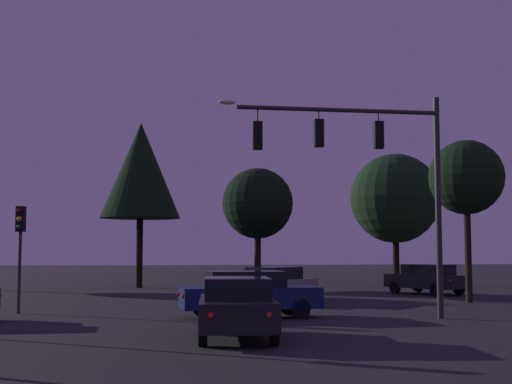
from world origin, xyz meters
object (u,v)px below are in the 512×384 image
at_px(tree_behind_sign, 141,171).
at_px(tree_left_far, 258,204).
at_px(car_parked_lot, 427,279).
at_px(tree_center_horizon, 395,198).
at_px(car_far_lane, 276,284).
at_px(tree_lot_edge, 466,178).
at_px(car_nearside_lane, 237,307).
at_px(traffic_light_corner_left, 20,237).
at_px(traffic_signal_mast_arm, 369,159).
at_px(car_crossing_right, 249,293).

bearing_deg(tree_behind_sign, tree_left_far, -47.22).
height_order(car_parked_lot, tree_center_horizon, tree_center_horizon).
bearing_deg(car_far_lane, car_parked_lot, 29.70).
bearing_deg(tree_lot_edge, tree_left_far, 135.13).
relative_size(car_far_lane, tree_lot_edge, 0.58).
relative_size(tree_behind_sign, tree_left_far, 1.53).
relative_size(car_nearside_lane, tree_behind_sign, 0.42).
height_order(car_nearside_lane, car_far_lane, same).
bearing_deg(tree_behind_sign, traffic_light_corner_left, -102.38).
height_order(car_nearside_lane, tree_left_far, tree_left_far).
bearing_deg(traffic_signal_mast_arm, tree_left_far, 96.00).
xyz_separation_m(car_far_lane, car_parked_lot, (8.63, 4.92, 0.00)).
distance_m(car_parked_lot, tree_center_horizon, 11.18).
xyz_separation_m(car_far_lane, tree_behind_sign, (-5.98, 13.64, 6.28)).
xyz_separation_m(traffic_signal_mast_arm, tree_center_horizon, (8.75, 22.44, 0.50)).
bearing_deg(car_crossing_right, car_parked_lot, 46.82).
height_order(car_far_lane, tree_left_far, tree_left_far).
bearing_deg(car_far_lane, tree_behind_sign, 113.67).
relative_size(car_nearside_lane, tree_lot_edge, 0.60).
distance_m(traffic_light_corner_left, tree_lot_edge, 18.34).
xyz_separation_m(car_crossing_right, tree_behind_sign, (-3.97, 20.06, 6.28)).
xyz_separation_m(car_parked_lot, tree_behind_sign, (-14.61, 8.72, 6.28)).
relative_size(tree_left_far, tree_lot_edge, 0.94).
height_order(traffic_light_corner_left, car_parked_lot, traffic_light_corner_left).
bearing_deg(tree_left_far, car_nearside_lane, -99.88).
relative_size(traffic_signal_mast_arm, tree_behind_sign, 0.73).
bearing_deg(car_nearside_lane, car_crossing_right, 79.41).
height_order(tree_behind_sign, tree_lot_edge, tree_behind_sign).
bearing_deg(car_far_lane, tree_center_horizon, 54.63).
relative_size(traffic_signal_mast_arm, tree_left_far, 1.12).
distance_m(traffic_signal_mast_arm, car_parked_lot, 14.94).
distance_m(car_nearside_lane, tree_behind_sign, 26.58).
distance_m(car_nearside_lane, car_far_lane, 12.41).
height_order(car_nearside_lane, tree_center_horizon, tree_center_horizon).
xyz_separation_m(tree_center_horizon, tree_lot_edge, (-2.37, -15.78, -0.33)).
xyz_separation_m(traffic_signal_mast_arm, car_crossing_right, (-3.78, 1.20, -4.35)).
xyz_separation_m(car_parked_lot, tree_left_far, (-8.39, 2.00, 3.86)).
distance_m(tree_behind_sign, tree_center_horizon, 16.60).
distance_m(traffic_light_corner_left, tree_behind_sign, 18.30).
relative_size(traffic_light_corner_left, tree_lot_edge, 0.54).
height_order(traffic_signal_mast_arm, car_nearside_lane, traffic_signal_mast_arm).
height_order(car_crossing_right, tree_center_horizon, tree_center_horizon).
bearing_deg(car_far_lane, tree_lot_edge, -6.71).
height_order(car_far_lane, tree_behind_sign, tree_behind_sign).
bearing_deg(car_crossing_right, car_nearside_lane, -100.59).
bearing_deg(car_far_lane, car_nearside_lane, -104.28).
bearing_deg(traffic_light_corner_left, tree_center_horizon, 42.38).
bearing_deg(tree_left_far, tree_lot_edge, -44.87).
xyz_separation_m(traffic_signal_mast_arm, car_nearside_lane, (-4.83, -4.41, -4.35)).
xyz_separation_m(tree_left_far, tree_center_horizon, (10.28, 7.90, 0.98)).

